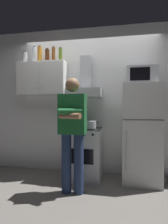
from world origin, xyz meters
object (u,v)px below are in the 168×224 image
upper_cabinet (43,79)px  microwave (141,76)px  person_standing (72,130)px  bottle_vodka_clear (35,55)px  range_hood (85,86)px  bottle_canister_steel (25,58)px  cooking_pot (90,125)px  bottle_rum_dark (47,56)px  bottle_olive_oil (60,55)px  bottle_beer_brown (54,55)px  stove_oven (84,153)px  bottle_liquor_amber (40,55)px  refrigerator (141,133)px

upper_cabinet → microwave: size_ratio=1.88×
person_standing → bottle_vodka_clear: (-0.92, 0.75, 1.30)m
range_hood → bottle_canister_steel: (-1.15, -0.02, 0.56)m
person_standing → cooking_pot: (0.18, 0.49, 0.04)m
bottle_rum_dark → bottle_olive_oil: bearing=-10.8°
range_hood → bottle_beer_brown: size_ratio=2.70×
bottle_canister_steel → bottle_rum_dark: bearing=7.5°
stove_oven → cooking_pot: (0.13, -0.12, 0.50)m
bottle_olive_oil → upper_cabinet: bearing=178.2°
bottle_olive_oil → bottle_rum_dark: (-0.27, 0.05, 0.00)m
stove_oven → bottle_vodka_clear: bearing=171.4°
bottle_canister_steel → bottle_rum_dark: bottle_rum_dark is taller
bottle_canister_steel → bottle_beer_brown: bearing=-1.3°
cooking_pot → bottle_liquor_amber: (-0.99, 0.24, 1.26)m
range_hood → upper_cabinet: bearing=-179.9°
bottle_canister_steel → bottle_olive_oil: bearing=0.3°
person_standing → microwave: bearing=32.0°
bottle_olive_oil → bottle_beer_brown: bottle_beer_brown is taller
range_hood → refrigerator: size_ratio=0.47×
range_hood → bottle_rum_dark: bottle_rum_dark is taller
range_hood → cooking_pot: size_ratio=2.52×
upper_cabinet → range_hood: size_ratio=1.20×
bottle_beer_brown → upper_cabinet: bearing=173.0°
stove_oven → bottle_canister_steel: 2.07m
stove_oven → person_standing: (-0.05, -0.61, 0.47)m
cooking_pot → bottle_vodka_clear: bottle_vodka_clear is taller
bottle_canister_steel → bottle_olive_oil: size_ratio=0.84×
bottle_canister_steel → stove_oven: bearing=-5.5°
stove_oven → bottle_vodka_clear: size_ratio=2.75×
stove_oven → bottle_vodka_clear: 2.02m
stove_oven → range_hood: bearing=90.0°
person_standing → cooking_pot: bearing=69.7°
microwave → refrigerator: bearing=-89.1°
bottle_vodka_clear → bottle_beer_brown: size_ratio=1.14×
bottle_rum_dark → bottle_beer_brown: size_ratio=0.98×
range_hood → bottle_canister_steel: bottle_canister_steel is taller
microwave → cooking_pot: 1.16m
person_standing → bottle_rum_dark: bearing=131.3°
stove_oven → person_standing: size_ratio=0.53×
person_standing → bottle_beer_brown: bottle_beer_brown is taller
stove_oven → refrigerator: size_ratio=0.55×
stove_oven → bottle_rum_dark: bearing=167.1°
range_hood → bottle_canister_steel: size_ratio=3.38×
microwave → cooking_pot: size_ratio=1.62×
bottle_olive_oil → bottle_vodka_clear: bearing=176.5°
range_hood → bottle_olive_oil: bottle_olive_oil is taller
cooking_pot → bottle_liquor_amber: bearing=166.1°
bottle_canister_steel → bottle_liquor_amber: size_ratio=0.70×
bottle_olive_oil → bottle_liquor_amber: bottle_liquor_amber is taller
stove_oven → bottle_liquor_amber: (-0.86, 0.13, 1.77)m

